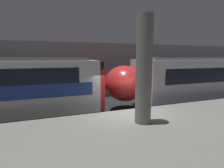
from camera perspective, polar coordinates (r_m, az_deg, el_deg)
The scene contains 4 objects.
ground_plane at distance 8.57m, azimuth 4.63°, elevation -14.67°, with size 120.00×120.00×0.00m, color black.
platform at distance 6.26m, azimuth 15.75°, elevation -19.30°, with size 40.00×5.41×1.00m.
station_rear_barrier at distance 14.73m, azimuth -7.07°, elevation 4.40°, with size 50.00×0.15×4.58m.
support_pillar_near at distance 6.34m, azimuth 10.37°, elevation 4.31°, with size 0.59×0.59×3.86m.
Camera 1 is at (-3.33, -7.12, 3.42)m, focal length 28.00 mm.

